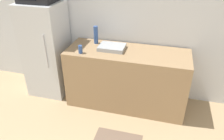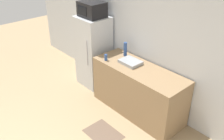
# 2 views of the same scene
# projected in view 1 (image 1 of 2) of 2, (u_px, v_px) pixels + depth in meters

# --- Properties ---
(wall_back) EXTENTS (8.00, 0.06, 2.60)m
(wall_back) POSITION_uv_depth(u_px,v_px,m) (132.00, 20.00, 3.40)
(wall_back) COLOR silver
(wall_back) RESTS_ON ground_plane
(refrigerator) EXTENTS (0.64, 0.61, 1.57)m
(refrigerator) POSITION_uv_depth(u_px,v_px,m) (47.00, 50.00, 3.65)
(refrigerator) COLOR silver
(refrigerator) RESTS_ON ground_plane
(counter) EXTENTS (1.85, 0.69, 0.94)m
(counter) POSITION_uv_depth(u_px,v_px,m) (127.00, 78.00, 3.47)
(counter) COLOR #937551
(counter) RESTS_ON ground_plane
(sink_basin) EXTENTS (0.39, 0.30, 0.06)m
(sink_basin) POSITION_uv_depth(u_px,v_px,m) (112.00, 47.00, 3.30)
(sink_basin) COLOR #9EA3A8
(sink_basin) RESTS_ON counter
(bottle_tall) EXTENTS (0.07, 0.07, 0.28)m
(bottle_tall) POSITION_uv_depth(u_px,v_px,m) (96.00, 35.00, 3.45)
(bottle_tall) COLOR #2D4C8C
(bottle_tall) RESTS_ON counter
(bottle_short) EXTENTS (0.06, 0.06, 0.12)m
(bottle_short) POSITION_uv_depth(u_px,v_px,m) (80.00, 49.00, 3.16)
(bottle_short) COLOR #2D4C8C
(bottle_short) RESTS_ON counter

